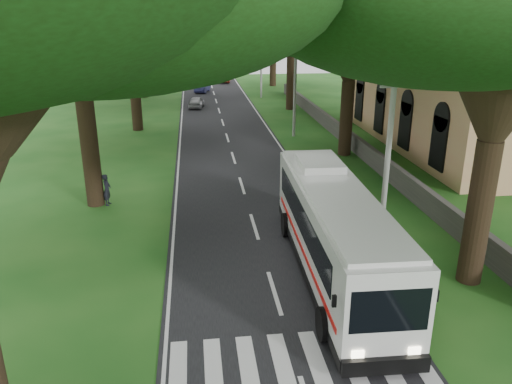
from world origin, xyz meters
TOP-DOWN VIEW (x-y plane):
  - ground at (0.00, 0.00)m, footprint 140.00×140.00m
  - road at (0.00, 25.00)m, footprint 8.00×120.00m
  - crosswalk at (0.00, -2.00)m, footprint 8.00×3.00m
  - property_wall at (9.00, 24.00)m, footprint 0.35×50.00m
  - church at (17.86, 21.55)m, footprint 14.00×24.00m
  - pole_near at (5.50, 6.00)m, footprint 1.60×0.24m
  - pole_mid at (5.50, 26.00)m, footprint 1.60×0.24m
  - pole_far at (5.50, 46.00)m, footprint 1.60×0.24m
  - coach_bus at (2.45, 3.10)m, footprint 3.08×11.98m
  - distant_car_a at (-2.29, 40.03)m, footprint 1.90×3.66m
  - distant_car_b at (-1.38, 51.16)m, footprint 2.24×4.12m
  - distant_car_c at (1.80, 60.41)m, footprint 1.89×4.48m
  - pedestrian at (-7.35, 11.89)m, footprint 0.48×0.66m

SIDE VIEW (x-z plane):
  - ground at x=0.00m, z-range 0.00..0.00m
  - crosswalk at x=0.00m, z-range -0.01..0.01m
  - road at x=0.00m, z-range -0.01..0.03m
  - property_wall at x=9.00m, z-range 0.00..1.20m
  - distant_car_a at x=-2.29m, z-range 0.03..1.22m
  - distant_car_b at x=-1.38m, z-range 0.03..1.32m
  - distant_car_c at x=1.80m, z-range 0.03..1.32m
  - pedestrian at x=-7.35m, z-range 0.00..1.69m
  - coach_bus at x=2.45m, z-range 0.13..3.65m
  - pole_near at x=5.50m, z-range 0.18..8.18m
  - pole_mid at x=5.50m, z-range 0.18..8.18m
  - pole_far at x=5.50m, z-range 0.18..8.18m
  - church at x=17.86m, z-range -0.89..10.71m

